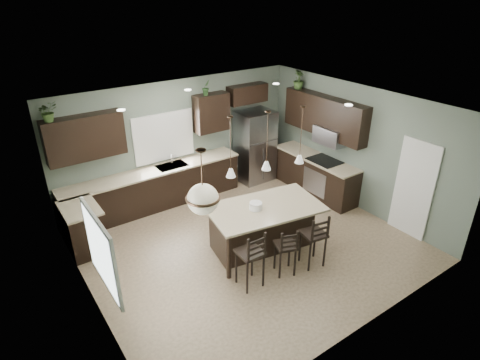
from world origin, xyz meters
name	(u,v)px	position (x,y,z in m)	size (l,w,h in m)	color
ground	(247,244)	(0.00, 0.00, 0.00)	(6.00, 6.00, 0.00)	#9E8466
pantry_door	(414,189)	(2.98, -1.55, 1.02)	(0.04, 0.82, 2.04)	white
window_back	(164,137)	(-0.40, 2.73, 1.55)	(1.35, 0.02, 1.00)	white
window_left	(100,253)	(-2.98, -0.80, 1.55)	(0.02, 1.10, 1.00)	white
left_return_cabs	(83,230)	(-2.70, 1.70, 0.45)	(0.60, 0.90, 0.90)	black
left_return_countertop	(79,208)	(-2.68, 1.70, 0.92)	(0.66, 0.96, 0.04)	#BAAC8C
back_lower_cabs	(155,189)	(-0.85, 2.45, 0.45)	(4.20, 0.60, 0.90)	black
back_countertop	(154,171)	(-0.85, 2.43, 0.92)	(4.20, 0.66, 0.04)	#BAAC8C
sink_inset	(172,166)	(-0.40, 2.43, 0.94)	(0.70, 0.45, 0.01)	gray
faucet	(172,160)	(-0.40, 2.40, 1.08)	(0.02, 0.02, 0.28)	silver
back_upper_left	(85,138)	(-2.15, 2.58, 1.95)	(1.55, 0.34, 0.90)	black
back_upper_right	(211,113)	(0.80, 2.58, 1.95)	(0.85, 0.34, 0.90)	black
fridge_header	(247,94)	(1.85, 2.58, 2.25)	(1.05, 0.34, 0.45)	black
right_lower_cabs	(315,175)	(2.70, 0.87, 0.45)	(0.60, 2.35, 0.90)	black
right_countertop	(316,158)	(2.68, 0.87, 0.92)	(0.66, 2.35, 0.04)	#BAAC8C
cooktop	(324,161)	(2.68, 0.60, 0.94)	(0.58, 0.75, 0.02)	black
wall_oven_front	(314,182)	(2.40, 0.60, 0.45)	(0.01, 0.72, 0.60)	gray
right_upper_cabs	(324,116)	(2.83, 0.87, 1.95)	(0.34, 2.35, 0.90)	black
microwave	(330,136)	(2.78, 0.60, 1.55)	(0.40, 0.75, 0.40)	gray
refrigerator	(255,146)	(1.92, 2.32, 0.93)	(0.90, 0.74, 1.85)	gray
kitchen_island	(264,227)	(0.21, -0.27, 0.46)	(2.13, 1.21, 0.92)	black
serving_dish	(256,206)	(0.01, -0.24, 0.99)	(0.24, 0.24, 0.14)	white
bar_stool_left	(250,258)	(-0.67, -0.99, 0.56)	(0.41, 0.41, 1.12)	black
bar_stool_center	(285,250)	(0.04, -1.08, 0.48)	(0.36, 0.36, 0.97)	black
bar_stool_right	(313,239)	(0.61, -1.18, 0.54)	(0.40, 0.40, 1.09)	black
pendant_left	(231,147)	(-0.48, -0.15, 2.25)	(0.17, 0.17, 1.10)	silver
pendant_center	(267,141)	(0.21, -0.27, 2.25)	(0.17, 0.17, 1.10)	white
pendant_right	(301,135)	(0.90, -0.39, 2.25)	(0.17, 0.17, 1.10)	silver
chandelier	(202,182)	(-1.59, -1.12, 2.31)	(0.48, 0.48, 0.97)	#F3E8C7
plant_back_left	(47,112)	(-2.73, 2.55, 2.59)	(0.35, 0.30, 0.38)	#365324
plant_back_right	(206,87)	(0.66, 2.55, 2.57)	(0.19, 0.15, 0.35)	#25481F
plant_right_wall	(299,80)	(2.80, 1.79, 2.62)	(0.25, 0.25, 0.45)	#395726
room_shell	(248,167)	(0.00, 0.00, 1.70)	(6.00, 6.00, 6.00)	slate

